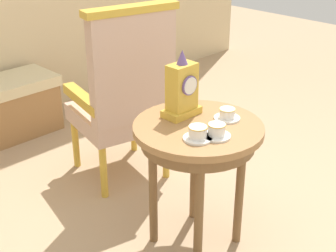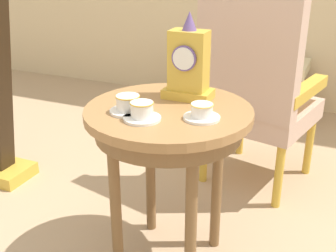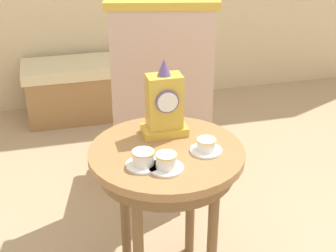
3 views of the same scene
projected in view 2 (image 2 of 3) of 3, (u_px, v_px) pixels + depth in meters
side_table at (168, 130)px, 1.62m from camera, size 0.63×0.63×0.69m
teacup_left at (128, 105)px, 1.54m from camera, size 0.13×0.13×0.06m
teacup_right at (142, 112)px, 1.47m from camera, size 0.13×0.13×0.06m
teacup_center at (202, 112)px, 1.48m from camera, size 0.13×0.13×0.06m
mantel_clock at (189, 65)px, 1.64m from camera, size 0.19×0.11×0.34m
armchair at (255, 83)px, 2.19m from camera, size 0.64×0.64×1.14m
window_bench at (244, 85)px, 3.40m from camera, size 0.94×0.40×0.44m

